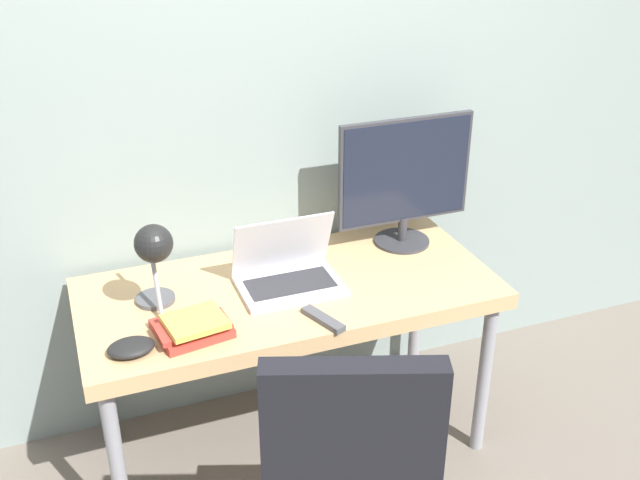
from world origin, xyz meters
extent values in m
cube|color=gray|center=(0.00, 0.74, 1.30)|extent=(8.00, 0.05, 2.60)
cube|color=tan|center=(0.00, 0.34, 0.69)|extent=(1.47, 0.67, 0.06)
cylinder|color=gray|center=(-0.68, 0.06, 0.33)|extent=(0.05, 0.05, 0.66)
cylinder|color=gray|center=(0.68, 0.06, 0.33)|extent=(0.05, 0.05, 0.66)
cylinder|color=gray|center=(-0.68, 0.61, 0.33)|extent=(0.05, 0.05, 0.66)
cylinder|color=gray|center=(0.68, 0.61, 0.33)|extent=(0.05, 0.05, 0.66)
cube|color=silver|center=(0.00, 0.32, 0.73)|extent=(0.36, 0.25, 0.02)
cube|color=#2D2D33|center=(0.00, 0.32, 0.74)|extent=(0.31, 0.15, 0.00)
cube|color=silver|center=(0.00, 0.40, 0.86)|extent=(0.36, 0.10, 0.24)
cube|color=navy|center=(0.00, 0.40, 0.86)|extent=(0.32, 0.08, 0.21)
cylinder|color=#333338|center=(0.53, 0.50, 0.73)|extent=(0.22, 0.22, 0.01)
cylinder|color=#333338|center=(0.53, 0.50, 0.78)|extent=(0.04, 0.04, 0.10)
cube|color=#333338|center=(0.53, 0.51, 1.03)|extent=(0.54, 0.02, 0.41)
cube|color=black|center=(0.53, 0.49, 1.03)|extent=(0.52, 0.00, 0.39)
cylinder|color=#4C4C51|center=(-0.46, 0.40, 0.73)|extent=(0.13, 0.13, 0.02)
cylinder|color=#99999E|center=(-0.46, 0.34, 0.87)|extent=(0.02, 0.14, 0.27)
sphere|color=black|center=(-0.46, 0.28, 1.01)|extent=(0.12, 0.12, 0.12)
cube|color=black|center=(-0.15, -0.60, 0.78)|extent=(0.43, 0.21, 0.58)
cube|color=#B2382D|center=(-0.38, 0.17, 0.74)|extent=(0.25, 0.23, 0.03)
cube|color=#B2382D|center=(-0.38, 0.14, 0.76)|extent=(0.24, 0.15, 0.02)
cube|color=gold|center=(-0.38, 0.14, 0.78)|extent=(0.21, 0.19, 0.02)
cube|color=#4C4C51|center=(0.03, 0.08, 0.73)|extent=(0.10, 0.18, 0.02)
ellipsoid|color=black|center=(-0.58, 0.12, 0.74)|extent=(0.15, 0.11, 0.04)
camera|label=1|loc=(-0.71, -1.85, 2.07)|focal=42.00mm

